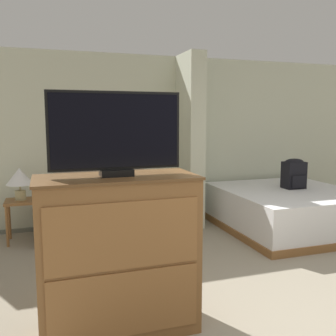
{
  "coord_description": "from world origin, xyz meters",
  "views": [
    {
      "loc": [
        -1.95,
        -2.05,
        1.64
      ],
      "look_at": [
        -0.55,
        2.16,
        1.05
      ],
      "focal_mm": 40.0,
      "sensor_mm": 36.0,
      "label": 1
    }
  ],
  "objects_px": {
    "bed": "(287,209)",
    "backpack": "(294,173)",
    "table_lamp": "(20,178)",
    "tv_dresser": "(118,254)",
    "coffee_table": "(113,229)",
    "tv": "(116,134)",
    "couch": "(105,212)"
  },
  "relations": [
    {
      "from": "coffee_table",
      "to": "bed",
      "type": "height_order",
      "value": "bed"
    },
    {
      "from": "tv_dresser",
      "to": "backpack",
      "type": "xyz_separation_m",
      "value": [
        3.04,
        1.94,
        0.22
      ]
    },
    {
      "from": "tv",
      "to": "tv_dresser",
      "type": "bearing_deg",
      "value": -90.0
    },
    {
      "from": "coffee_table",
      "to": "backpack",
      "type": "height_order",
      "value": "backpack"
    },
    {
      "from": "backpack",
      "to": "tv",
      "type": "bearing_deg",
      "value": -147.44
    },
    {
      "from": "coffee_table",
      "to": "tv",
      "type": "distance_m",
      "value": 1.91
    },
    {
      "from": "couch",
      "to": "coffee_table",
      "type": "distance_m",
      "value": 1.02
    },
    {
      "from": "table_lamp",
      "to": "bed",
      "type": "height_order",
      "value": "table_lamp"
    },
    {
      "from": "tv_dresser",
      "to": "tv",
      "type": "distance_m",
      "value": 0.92
    },
    {
      "from": "couch",
      "to": "backpack",
      "type": "xyz_separation_m",
      "value": [
        2.76,
        -0.56,
        0.51
      ]
    },
    {
      "from": "couch",
      "to": "table_lamp",
      "type": "distance_m",
      "value": 1.23
    },
    {
      "from": "coffee_table",
      "to": "tv",
      "type": "relative_size",
      "value": 0.77
    },
    {
      "from": "couch",
      "to": "tv",
      "type": "height_order",
      "value": "tv"
    },
    {
      "from": "tv",
      "to": "backpack",
      "type": "relative_size",
      "value": 2.18
    },
    {
      "from": "couch",
      "to": "backpack",
      "type": "bearing_deg",
      "value": -11.55
    },
    {
      "from": "tv_dresser",
      "to": "bed",
      "type": "distance_m",
      "value": 3.47
    },
    {
      "from": "table_lamp",
      "to": "backpack",
      "type": "relative_size",
      "value": 0.95
    },
    {
      "from": "backpack",
      "to": "bed",
      "type": "bearing_deg",
      "value": -156.13
    },
    {
      "from": "couch",
      "to": "tv",
      "type": "xyz_separation_m",
      "value": [
        -0.28,
        -2.5,
        1.21
      ]
    },
    {
      "from": "bed",
      "to": "backpack",
      "type": "xyz_separation_m",
      "value": [
        0.13,
        0.06,
        0.52
      ]
    },
    {
      "from": "couch",
      "to": "table_lamp",
      "type": "xyz_separation_m",
      "value": [
        -1.1,
        -0.02,
        0.55
      ]
    },
    {
      "from": "coffee_table",
      "to": "backpack",
      "type": "xyz_separation_m",
      "value": [
        2.82,
        0.45,
        0.47
      ]
    },
    {
      "from": "table_lamp",
      "to": "backpack",
      "type": "bearing_deg",
      "value": -8.06
    },
    {
      "from": "couch",
      "to": "coffee_table",
      "type": "height_order",
      "value": "couch"
    },
    {
      "from": "tv",
      "to": "backpack",
      "type": "height_order",
      "value": "tv"
    },
    {
      "from": "tv_dresser",
      "to": "bed",
      "type": "relative_size",
      "value": 0.6
    },
    {
      "from": "table_lamp",
      "to": "backpack",
      "type": "distance_m",
      "value": 3.9
    },
    {
      "from": "coffee_table",
      "to": "tv_dresser",
      "type": "height_order",
      "value": "tv_dresser"
    },
    {
      "from": "coffee_table",
      "to": "couch",
      "type": "bearing_deg",
      "value": 86.88
    },
    {
      "from": "table_lamp",
      "to": "tv_dresser",
      "type": "height_order",
      "value": "tv_dresser"
    },
    {
      "from": "couch",
      "to": "table_lamp",
      "type": "bearing_deg",
      "value": -179.13
    },
    {
      "from": "couch",
      "to": "backpack",
      "type": "height_order",
      "value": "backpack"
    }
  ]
}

